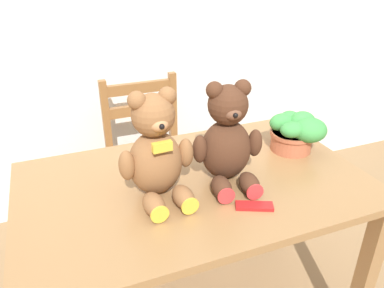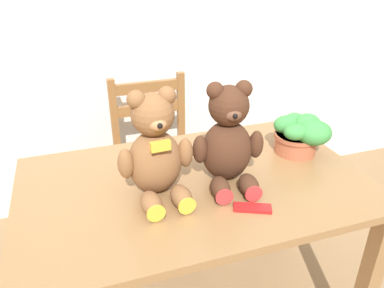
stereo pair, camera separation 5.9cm
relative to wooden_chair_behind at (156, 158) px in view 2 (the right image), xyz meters
The scene contains 6 objects.
dining_table 0.76m from the wooden_chair_behind, 91.64° to the right, with size 1.27×0.78×0.75m.
wooden_chair_behind is the anchor object (origin of this frame).
teddy_bear_left 0.90m from the wooden_chair_behind, 102.53° to the right, with size 0.26×0.26×0.38m.
teddy_bear_right 0.89m from the wooden_chair_behind, 82.87° to the right, with size 0.26×0.27×0.37m.
potted_plant 0.90m from the wooden_chair_behind, 55.24° to the right, with size 0.20×0.22×0.17m.
chocolate_bar 1.01m from the wooden_chair_behind, 83.93° to the right, with size 0.12×0.04×0.01m, color red.
Camera 2 is at (-0.38, -0.71, 1.50)m, focal length 35.00 mm.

